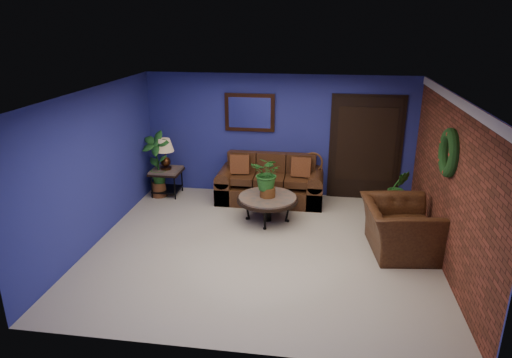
# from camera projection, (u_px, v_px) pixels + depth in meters

# --- Properties ---
(floor) EXTENTS (5.50, 5.50, 0.00)m
(floor) POSITION_uv_depth(u_px,v_px,m) (263.00, 247.00, 7.43)
(floor) COLOR beige
(floor) RESTS_ON ground
(wall_back) EXTENTS (5.50, 0.04, 2.50)m
(wall_back) POSITION_uv_depth(u_px,v_px,m) (279.00, 136.00, 9.35)
(wall_back) COLOR navy
(wall_back) RESTS_ON ground
(wall_left) EXTENTS (0.04, 5.00, 2.50)m
(wall_left) POSITION_uv_depth(u_px,v_px,m) (95.00, 167.00, 7.39)
(wall_left) COLOR navy
(wall_left) RESTS_ON ground
(wall_right_brick) EXTENTS (0.04, 5.00, 2.50)m
(wall_right_brick) POSITION_uv_depth(u_px,v_px,m) (450.00, 184.00, 6.64)
(wall_right_brick) COLOR brown
(wall_right_brick) RESTS_ON ground
(ceiling) EXTENTS (5.50, 5.00, 0.02)m
(ceiling) POSITION_uv_depth(u_px,v_px,m) (263.00, 93.00, 6.60)
(ceiling) COLOR silver
(ceiling) RESTS_ON wall_back
(crown_molding) EXTENTS (0.03, 5.00, 0.14)m
(crown_molding) POSITION_uv_depth(u_px,v_px,m) (460.00, 103.00, 6.25)
(crown_molding) COLOR white
(crown_molding) RESTS_ON wall_right_brick
(wall_mirror) EXTENTS (1.02, 0.06, 0.77)m
(wall_mirror) POSITION_uv_depth(u_px,v_px,m) (250.00, 113.00, 9.24)
(wall_mirror) COLOR #442311
(wall_mirror) RESTS_ON wall_back
(closet_door) EXTENTS (1.44, 0.06, 2.18)m
(closet_door) POSITION_uv_depth(u_px,v_px,m) (365.00, 149.00, 9.15)
(closet_door) COLOR black
(closet_door) RESTS_ON wall_back
(wreath) EXTENTS (0.16, 0.72, 0.72)m
(wreath) POSITION_uv_depth(u_px,v_px,m) (449.00, 153.00, 6.54)
(wreath) COLOR black
(wreath) RESTS_ON wall_right_brick
(sofa) EXTENTS (2.12, 0.91, 0.95)m
(sofa) POSITION_uv_depth(u_px,v_px,m) (270.00, 185.00, 9.28)
(sofa) COLOR #4E2D16
(sofa) RESTS_ON ground
(coffee_table) EXTENTS (1.11, 1.11, 0.48)m
(coffee_table) POSITION_uv_depth(u_px,v_px,m) (267.00, 199.00, 8.28)
(coffee_table) COLOR #514C47
(coffee_table) RESTS_ON ground
(end_table) EXTENTS (0.62, 0.62, 0.57)m
(end_table) POSITION_uv_depth(u_px,v_px,m) (167.00, 175.00, 9.52)
(end_table) COLOR #514C47
(end_table) RESTS_ON ground
(table_lamp) EXTENTS (0.37, 0.37, 0.62)m
(table_lamp) POSITION_uv_depth(u_px,v_px,m) (165.00, 150.00, 9.34)
(table_lamp) COLOR #442311
(table_lamp) RESTS_ON end_table
(side_chair) EXTENTS (0.49, 0.49, 1.00)m
(side_chair) POSITION_uv_depth(u_px,v_px,m) (311.00, 175.00, 9.13)
(side_chair) COLOR brown
(side_chair) RESTS_ON ground
(armchair) EXTENTS (1.22, 1.36, 0.80)m
(armchair) POSITION_uv_depth(u_px,v_px,m) (399.00, 228.00, 7.19)
(armchair) COLOR #4E2D16
(armchair) RESTS_ON ground
(coffee_plant) EXTENTS (0.70, 0.65, 0.76)m
(coffee_plant) POSITION_uv_depth(u_px,v_px,m) (268.00, 175.00, 8.12)
(coffee_plant) COLOR brown
(coffee_plant) RESTS_ON coffee_table
(floor_plant) EXTENTS (0.43, 0.37, 0.86)m
(floor_plant) POSITION_uv_depth(u_px,v_px,m) (398.00, 190.00, 8.62)
(floor_plant) COLOR brown
(floor_plant) RESTS_ON ground
(tall_plant) EXTENTS (0.67, 0.52, 1.37)m
(tall_plant) POSITION_uv_depth(u_px,v_px,m) (157.00, 162.00, 9.34)
(tall_plant) COLOR brown
(tall_plant) RESTS_ON ground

